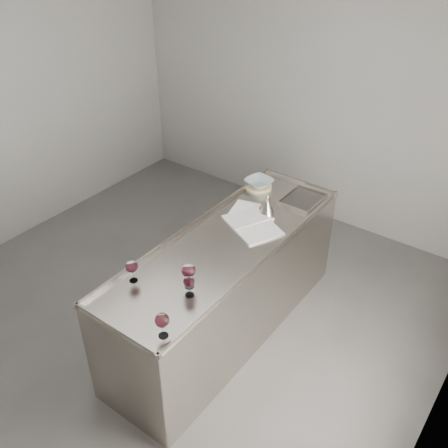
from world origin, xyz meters
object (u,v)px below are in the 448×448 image
Objects in this scene: counter at (226,287)px; ceramic_bowl at (259,182)px; wine_glass_right at (162,321)px; wine_glass_small at (189,282)px; notebook at (253,225)px; wine_glass_left at (132,267)px; wine_funnel at (267,207)px; wine_glass_middle at (189,271)px.

counter is 1.07m from ceramic_bowl.
wine_glass_small is at bearing 105.86° from wine_glass_right.
wine_glass_small reaches higher than counter.
wine_glass_right is 0.31× the size of notebook.
ceramic_bowl is (-0.31, 0.58, 0.04)m from notebook.
notebook is at bearing 99.85° from wine_glass_right.
wine_glass_right reaches higher than counter.
wine_glass_left is 0.30× the size of notebook.
wine_glass_small is (0.42, 0.12, -0.01)m from wine_glass_left.
wine_glass_left reaches higher than wine_glass_small.
wine_funnel is (0.28, 1.32, -0.06)m from wine_glass_left.
notebook is (0.04, 0.31, 0.48)m from counter.
notebook is 0.66m from ceramic_bowl.
counter is 0.89m from wine_glass_small.
wine_funnel is at bearing 98.79° from wine_glass_right.
wine_glass_right is 0.91× the size of wine_funnel.
wine_funnel is (-0.14, 1.21, -0.05)m from wine_glass_small.
wine_glass_small is (0.06, -0.07, -0.03)m from wine_glass_middle.
wine_glass_small is 0.81× the size of wine_funnel.
wine_glass_middle is at bearing 27.41° from wine_glass_left.
wine_glass_left is at bearing -152.59° from wine_glass_middle.
wine_glass_left is at bearing -78.95° from notebook.
wine_glass_middle is 0.79× the size of ceramic_bowl.
wine_glass_middle is 0.09m from wine_glass_small.
wine_funnel is (-0.08, 1.14, -0.08)m from wine_glass_middle.
notebook is at bearing -87.34° from wine_funnel.
ceramic_bowl is at bearing 131.75° from wine_funnel.
counter is 0.76m from wine_funnel.
ceramic_bowl is at bearing 107.20° from counter.
wine_glass_small is 0.65× the size of ceramic_bowl.
counter is 13.98× the size of wine_glass_left.
wine_glass_middle is at bearing -59.60° from notebook.
counter is 12.39× the size of wine_glass_middle.
wine_glass_small is at bearing -74.12° from ceramic_bowl.
counter is 0.85m from wine_glass_middle.
wine_glass_small is 0.28× the size of notebook.
wine_glass_left is 1.67m from ceramic_bowl.
wine_glass_middle is 0.99× the size of wine_funnel.
wine_glass_middle reaches higher than wine_glass_right.
wine_glass_left is at bearing -102.09° from wine_funnel.
wine_glass_middle is 1.53m from ceramic_bowl.
wine_funnel reaches higher than wine_glass_middle.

